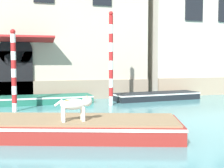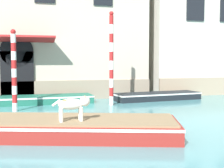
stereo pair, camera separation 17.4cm
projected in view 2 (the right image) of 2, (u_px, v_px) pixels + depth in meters
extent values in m
cube|color=gray|center=(46.00, 91.00, 17.58)|extent=(12.39, 0.16, 1.11)
cube|color=black|center=(17.00, 76.00, 17.11)|extent=(1.77, 0.14, 2.76)
cylinder|color=black|center=(17.00, 51.00, 17.01)|extent=(1.77, 0.14, 1.77)
cube|color=#B22323|center=(24.00, 39.00, 16.44)|extent=(3.25, 1.40, 0.29)
cube|color=black|center=(195.00, 8.00, 19.57)|extent=(1.21, 0.10, 1.54)
cube|color=maroon|center=(72.00, 128.00, 9.32)|extent=(6.67, 3.93, 0.49)
cube|color=white|center=(72.00, 122.00, 9.31)|extent=(6.71, 3.96, 0.08)
cube|color=#8C7251|center=(72.00, 119.00, 9.30)|extent=(6.44, 3.71, 0.06)
cylinder|color=silver|center=(80.00, 113.00, 9.06)|extent=(0.10, 0.10, 0.40)
cylinder|color=silver|center=(81.00, 114.00, 8.85)|extent=(0.10, 0.10, 0.40)
cylinder|color=silver|center=(61.00, 114.00, 8.92)|extent=(0.10, 0.10, 0.40)
cylinder|color=silver|center=(61.00, 115.00, 8.70)|extent=(0.10, 0.10, 0.40)
ellipsoid|color=silver|center=(71.00, 104.00, 8.86)|extent=(0.75, 0.32, 0.32)
ellipsoid|color=#AD7042|center=(67.00, 101.00, 8.83)|extent=(0.33, 0.22, 0.11)
sphere|color=silver|center=(85.00, 101.00, 8.96)|extent=(0.30, 0.30, 0.30)
cone|color=#AD7042|center=(84.00, 97.00, 9.03)|extent=(0.09, 0.09, 0.12)
cone|color=#AD7042|center=(85.00, 98.00, 8.88)|extent=(0.09, 0.09, 0.12)
cylinder|color=silver|center=(56.00, 103.00, 8.75)|extent=(0.26, 0.07, 0.21)
cube|color=#1E6651|center=(34.00, 100.00, 16.27)|extent=(6.13, 1.71, 0.41)
cube|color=white|center=(34.00, 97.00, 16.26)|extent=(6.16, 1.75, 0.08)
cube|color=#9EA3A8|center=(34.00, 100.00, 16.27)|extent=(3.38, 1.24, 0.37)
cube|color=black|center=(157.00, 96.00, 17.90)|extent=(5.17, 2.01, 0.41)
cube|color=white|center=(157.00, 94.00, 17.88)|extent=(5.20, 2.04, 0.08)
cube|color=#B2B7BC|center=(157.00, 97.00, 17.90)|extent=(2.87, 1.39, 0.37)
cylinder|color=white|center=(111.00, 101.00, 15.77)|extent=(0.21, 0.21, 0.45)
cylinder|color=#B21E1E|center=(111.00, 92.00, 15.73)|extent=(0.21, 0.21, 0.45)
cylinder|color=white|center=(111.00, 83.00, 15.70)|extent=(0.21, 0.21, 0.45)
cylinder|color=#B21E1E|center=(111.00, 74.00, 15.66)|extent=(0.21, 0.21, 0.45)
cylinder|color=white|center=(111.00, 65.00, 15.63)|extent=(0.21, 0.21, 0.45)
cylinder|color=#B21E1E|center=(111.00, 56.00, 15.59)|extent=(0.21, 0.21, 0.45)
cylinder|color=white|center=(111.00, 47.00, 15.56)|extent=(0.21, 0.21, 0.45)
cylinder|color=#B21E1E|center=(111.00, 38.00, 15.53)|extent=(0.21, 0.21, 0.45)
cylinder|color=white|center=(111.00, 29.00, 15.49)|extent=(0.21, 0.21, 0.45)
cylinder|color=#B21E1E|center=(111.00, 20.00, 15.46)|extent=(0.21, 0.21, 0.45)
sphere|color=#B21E1E|center=(111.00, 13.00, 15.43)|extent=(0.22, 0.22, 0.22)
cylinder|color=white|center=(15.00, 107.00, 13.89)|extent=(0.22, 0.22, 0.38)
cylinder|color=#B21E1E|center=(15.00, 99.00, 13.86)|extent=(0.22, 0.22, 0.38)
cylinder|color=white|center=(15.00, 90.00, 13.83)|extent=(0.22, 0.22, 0.38)
cylinder|color=#B21E1E|center=(14.00, 82.00, 13.80)|extent=(0.22, 0.22, 0.38)
cylinder|color=white|center=(14.00, 73.00, 13.77)|extent=(0.22, 0.22, 0.38)
cylinder|color=#B21E1E|center=(14.00, 64.00, 13.74)|extent=(0.22, 0.22, 0.38)
cylinder|color=white|center=(14.00, 56.00, 13.71)|extent=(0.22, 0.22, 0.38)
cylinder|color=#B21E1E|center=(13.00, 47.00, 13.68)|extent=(0.22, 0.22, 0.38)
cylinder|color=white|center=(13.00, 38.00, 13.65)|extent=(0.22, 0.22, 0.38)
sphere|color=#B21E1E|center=(13.00, 32.00, 13.63)|extent=(0.23, 0.23, 0.23)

